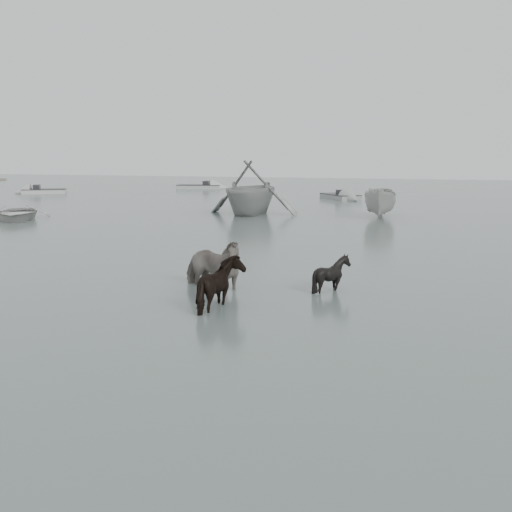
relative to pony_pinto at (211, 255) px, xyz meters
name	(u,v)px	position (x,y,z in m)	size (l,w,h in m)	color
ground	(230,303)	(0.99, -1.42, -0.88)	(140.00, 140.00, 0.00)	#52615B
pony_pinto	(211,255)	(0.00, 0.00, 0.00)	(0.95, 2.09, 1.76)	black
pony_dark	(222,278)	(0.99, -1.98, -0.18)	(1.40, 1.20, 1.41)	black
pony_black	(332,269)	(3.09, 0.58, -0.32)	(0.91, 1.03, 1.13)	black
rowboat_lead	(16,211)	(-15.78, 13.03, -0.43)	(3.10, 4.34, 0.90)	beige
rowboat_trail	(251,186)	(-4.79, 19.32, 0.72)	(5.23, 6.07, 3.20)	#9B9D9B
boat_small	(381,201)	(2.46, 19.69, -0.01)	(1.71, 4.54, 1.75)	#AAAAA6
skiff_outer	(44,189)	(-26.70, 31.31, -0.51)	(4.89, 1.60, 0.75)	beige
skiff_mid	(340,194)	(-1.74, 32.09, -0.51)	(5.09, 1.60, 0.75)	gray
skiff_far	(199,185)	(-16.67, 41.39, -0.51)	(5.71, 1.60, 0.75)	#ACAFAC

